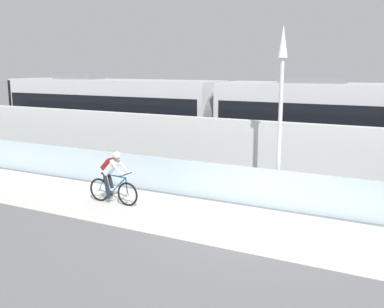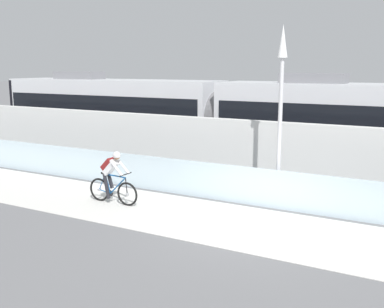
{
  "view_description": "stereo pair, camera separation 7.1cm",
  "coord_description": "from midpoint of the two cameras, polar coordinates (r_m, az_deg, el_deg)",
  "views": [
    {
      "loc": [
        4.05,
        -10.53,
        4.06
      ],
      "look_at": [
        -2.88,
        2.35,
        1.25
      ],
      "focal_mm": 42.76,
      "sensor_mm": 36.0,
      "label": 1
    },
    {
      "loc": [
        4.12,
        -10.5,
        4.06
      ],
      "look_at": [
        -2.88,
        2.35,
        1.25
      ],
      "focal_mm": 42.76,
      "sensor_mm": 36.0,
      "label": 2
    }
  ],
  "objects": [
    {
      "name": "tram_rail_near",
      "position": [
        17.62,
        14.39,
        -2.79
      ],
      "size": [
        32.0,
        0.08,
        0.01
      ],
      "primitive_type": "cube",
      "color": "#595654",
      "rests_on": "ground"
    },
    {
      "name": "glass_parapet",
      "position": [
        13.48,
        9.96,
        -4.29
      ],
      "size": [
        32.0,
        0.05,
        1.14
      ],
      "primitive_type": "cube",
      "color": "silver",
      "rests_on": "ground"
    },
    {
      "name": "lamp_post_antenna",
      "position": [
        13.3,
        11.19,
        7.36
      ],
      "size": [
        0.28,
        0.28,
        5.2
      ],
      "color": "gray",
      "rests_on": "ground"
    },
    {
      "name": "tram_rail_far",
      "position": [
        18.98,
        15.47,
        -1.87
      ],
      "size": [
        32.0,
        0.08,
        0.01
      ],
      "primitive_type": "cube",
      "color": "#595654",
      "rests_on": "ground"
    },
    {
      "name": "tram",
      "position": [
        19.25,
        3.75,
        4.39
      ],
      "size": [
        22.56,
        2.54,
        3.81
      ],
      "color": "silver",
      "rests_on": "ground"
    },
    {
      "name": "ground_plane",
      "position": [
        11.99,
        6.99,
        -9.01
      ],
      "size": [
        200.0,
        200.0,
        0.0
      ],
      "primitive_type": "plane",
      "color": "slate"
    },
    {
      "name": "concrete_barrier_wall",
      "position": [
        15.03,
        12.24,
        -0.53
      ],
      "size": [
        32.0,
        0.36,
        2.31
      ],
      "primitive_type": "cube",
      "color": "silver",
      "rests_on": "ground"
    },
    {
      "name": "bike_path_deck",
      "position": [
        11.99,
        6.99,
        -8.98
      ],
      "size": [
        32.0,
        3.2,
        0.01
      ],
      "primitive_type": "cube",
      "color": "silver",
      "rests_on": "ground"
    },
    {
      "name": "cyclist_on_bike",
      "position": [
        13.84,
        -9.76,
        -2.91
      ],
      "size": [
        1.77,
        0.58,
        1.61
      ],
      "color": "black",
      "rests_on": "ground"
    }
  ]
}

